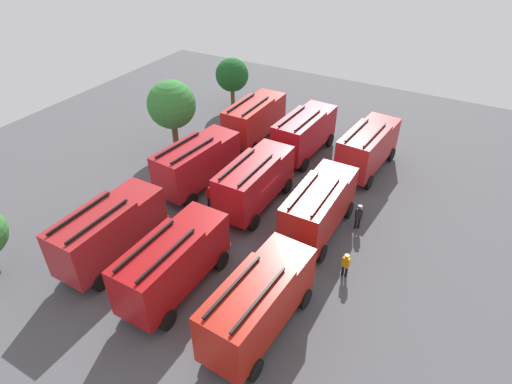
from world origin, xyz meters
name	(u,v)px	position (x,y,z in m)	size (l,w,h in m)	color
ground_plane	(256,208)	(0.00, 0.00, 0.00)	(54.38, 54.38, 0.00)	#4C4C51
fire_truck_0	(259,302)	(-8.84, -5.11, 2.15)	(7.33, 3.11, 3.88)	#AD1B0F
fire_truck_1	(319,206)	(-0.36, -4.72, 2.15)	(7.21, 2.76, 3.88)	#A21B16
fire_truck_2	(368,146)	(8.61, -5.05, 2.15)	(7.37, 3.21, 3.88)	#A72223
fire_truck_3	(173,261)	(-8.66, 0.18, 2.15)	(7.23, 2.82, 3.88)	#9F0F12
fire_truck_4	(255,180)	(0.24, 0.22, 2.15)	(7.22, 2.81, 3.88)	#A61319
fire_truck_5	(305,132)	(8.48, 0.21, 2.15)	(7.31, 3.05, 3.88)	#AA141E
fire_truck_6	(109,230)	(-8.41, 5.05, 2.15)	(7.22, 2.81, 3.88)	maroon
fire_truck_7	(197,162)	(0.32, 5.06, 2.15)	(7.40, 3.30, 3.88)	maroon
fire_truck_8	(255,118)	(8.81, 5.07, 2.15)	(7.21, 2.78, 3.88)	#AB1F1A
firefighter_0	(346,264)	(-3.13, -7.58, 0.89)	(0.28, 0.44, 1.61)	black
firefighter_1	(320,117)	(13.95, 1.01, 1.02)	(0.40, 0.48, 1.81)	black
firefighter_2	(359,216)	(1.39, -6.84, 1.03)	(0.42, 0.48, 1.82)	black
firefighter_3	(257,162)	(4.06, 2.20, 0.97)	(0.45, 0.48, 1.73)	black
firefighter_4	(210,196)	(-1.35, 2.95, 0.92)	(0.32, 0.46, 1.65)	black
tree_1	(172,105)	(4.02, 10.07, 4.11)	(3.94, 3.94, 6.11)	brown
tree_2	(232,75)	(13.91, 10.50, 3.40)	(3.26, 3.26, 5.05)	brown
traffic_cone_0	(84,250)	(-9.16, 6.92, 0.29)	(0.41, 0.41, 0.59)	#F2600C
traffic_cone_1	(141,208)	(-4.17, 6.81, 0.30)	(0.42, 0.42, 0.60)	#F2600C
traffic_cone_2	(258,161)	(5.17, 2.70, 0.35)	(0.49, 0.49, 0.70)	#F2600C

